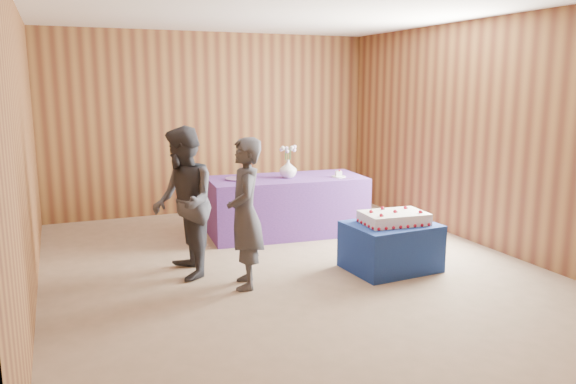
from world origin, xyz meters
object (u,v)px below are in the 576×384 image
sheet_cake (394,218)px  guest_left (245,214)px  guest_right (183,203)px  serving_table (287,206)px  cake_table (391,246)px  vase (288,169)px

sheet_cake → guest_left: (-1.60, 0.11, 0.17)m
guest_left → guest_right: (-0.48, 0.51, 0.04)m
serving_table → guest_left: bearing=-118.9°
cake_table → serving_table: 1.82m
serving_table → sheet_cake: serving_table is taller
sheet_cake → guest_left: bearing=-179.6°
cake_table → sheet_cake: bearing=-16.6°
sheet_cake → guest_left: guest_left is taller
sheet_cake → guest_left: size_ratio=0.50×
cake_table → vase: vase is taller
sheet_cake → guest_right: guest_right is taller
vase → guest_right: guest_right is taller
sheet_cake → serving_table: bearing=109.9°
serving_table → guest_left: guest_left is taller
cake_table → serving_table: bearing=101.4°
vase → cake_table: bearing=-75.1°
vase → guest_right: size_ratio=0.15×
serving_table → sheet_cake: (0.49, -1.76, 0.19)m
sheet_cake → vase: size_ratio=3.11×
sheet_cake → vase: bearing=109.7°
vase → guest_right: 1.96m
sheet_cake → guest_left: 1.62m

